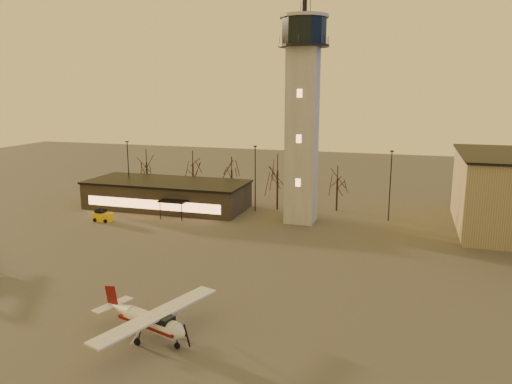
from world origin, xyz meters
TOP-DOWN VIEW (x-y plane):
  - ground at (0.00, 0.00)m, footprint 220.00×220.00m
  - control_tower at (0.00, 30.00)m, footprint 6.80×6.80m
  - terminal at (-21.99, 31.98)m, footprint 25.40×12.20m
  - light_poles at (0.50, 31.00)m, footprint 58.50×12.25m
  - tree_row at (-13.70, 39.16)m, footprint 37.20×9.20m
  - cessna_front at (-3.30, -6.81)m, footprint 9.50×11.68m
  - service_cart at (-27.06, 21.80)m, footprint 2.69×1.78m

SIDE VIEW (x-z plane):
  - ground at x=0.00m, z-range 0.00..0.00m
  - service_cart at x=-27.06m, z-range -0.20..1.47m
  - cessna_front at x=-3.30m, z-range -0.52..2.74m
  - terminal at x=-21.99m, z-range 0.01..4.31m
  - light_poles at x=0.50m, z-range 0.34..10.48m
  - tree_row at x=-13.70m, z-range 1.54..10.34m
  - control_tower at x=0.00m, z-range 0.03..32.63m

